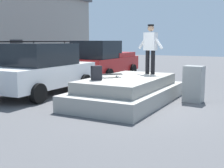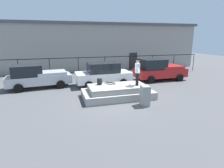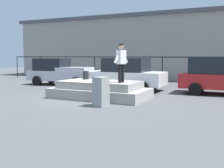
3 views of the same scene
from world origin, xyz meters
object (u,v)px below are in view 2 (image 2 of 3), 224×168
(car_silver_pickup_near, at_px, (37,76))
(utility_box, at_px, (145,96))
(car_red_pickup_far, at_px, (158,70))
(backpack, at_px, (100,82))
(car_white_sedan_mid, at_px, (103,74))
(skateboarder, at_px, (137,70))
(skateboard, at_px, (110,83))

(car_silver_pickup_near, height_order, utility_box, car_silver_pickup_near)
(car_silver_pickup_near, distance_m, car_red_pickup_far, 10.34)
(car_silver_pickup_near, xyz_separation_m, utility_box, (6.27, -5.78, -0.32))
(backpack, height_order, car_white_sedan_mid, car_white_sedan_mid)
(skateboarder, distance_m, backpack, 2.54)
(backpack, distance_m, utility_box, 3.19)
(car_red_pickup_far, bearing_deg, car_white_sedan_mid, -175.53)
(car_white_sedan_mid, bearing_deg, backpack, -107.84)
(car_red_pickup_far, height_order, utility_box, car_red_pickup_far)
(car_silver_pickup_near, relative_size, car_white_sedan_mid, 1.09)
(skateboard, relative_size, car_white_sedan_mid, 0.16)
(car_red_pickup_far, distance_m, utility_box, 6.98)
(car_white_sedan_mid, xyz_separation_m, utility_box, (1.19, -5.25, -0.35))
(skateboard, distance_m, backpack, 0.70)
(utility_box, bearing_deg, car_red_pickup_far, 58.92)
(skateboard, bearing_deg, skateboarder, -23.99)
(skateboarder, height_order, car_white_sedan_mid, skateboarder)
(car_red_pickup_far, bearing_deg, utility_box, -125.73)
(car_silver_pickup_near, distance_m, utility_box, 8.53)
(skateboard, bearing_deg, backpack, 174.19)
(backpack, distance_m, car_white_sedan_mid, 3.07)
(backpack, bearing_deg, skateboard, -148.05)
(car_red_pickup_far, bearing_deg, skateboarder, -133.51)
(skateboard, xyz_separation_m, car_white_sedan_mid, (0.25, 2.99, 0.02))
(backpack, bearing_deg, car_silver_pickup_near, -2.05)
(skateboard, xyz_separation_m, utility_box, (1.44, -2.26, -0.33))
(backpack, height_order, car_silver_pickup_near, car_silver_pickup_near)
(car_silver_pickup_near, bearing_deg, utility_box, -42.67)
(car_red_pickup_far, xyz_separation_m, utility_box, (-4.07, -5.66, -0.38))
(car_red_pickup_far, bearing_deg, backpack, -151.75)
(skateboarder, distance_m, car_red_pickup_far, 5.73)
(backpack, bearing_deg, utility_box, 170.20)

